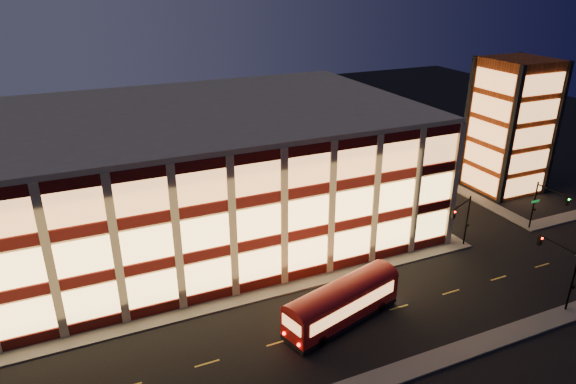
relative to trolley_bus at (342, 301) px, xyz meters
name	(u,v)px	position (x,y,z in m)	size (l,w,h in m)	color
ground	(273,298)	(-4.21, 5.62, -2.14)	(200.00, 200.00, 0.00)	black
sidewalk_office_south	(239,300)	(-7.21, 6.62, -2.06)	(54.00, 2.00, 0.15)	#514F4C
sidewalk_office_east	(379,193)	(18.79, 22.62, -2.06)	(2.00, 30.00, 0.15)	#514F4C
sidewalk_tower_south	(566,217)	(35.79, 6.62, -2.06)	(14.00, 2.00, 0.15)	#514F4C
sidewalk_tower_west	(443,181)	(29.79, 22.62, -2.06)	(2.00, 30.00, 0.15)	#514F4C
office_building	(192,172)	(-7.12, 22.53, 5.11)	(50.45, 30.45, 14.50)	tan
stair_tower	(510,126)	(35.75, 17.57, 6.85)	(8.60, 8.60, 18.00)	#8C3814
traffic_signal_far	(463,216)	(18.00, 5.86, 1.97)	(3.79, 1.87, 6.00)	black
traffic_signal_right	(545,202)	(29.29, 4.99, 1.96)	(1.20, 4.37, 6.00)	black
traffic_signal_near	(561,263)	(19.29, -5.41, 1.99)	(0.32, 4.45, 6.00)	black
trolley_bus	(342,301)	(0.00, 0.00, 0.00)	(11.74, 5.84, 3.86)	#940908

